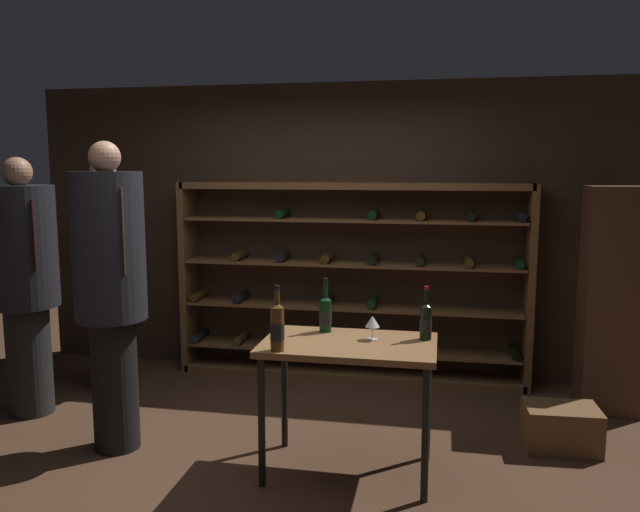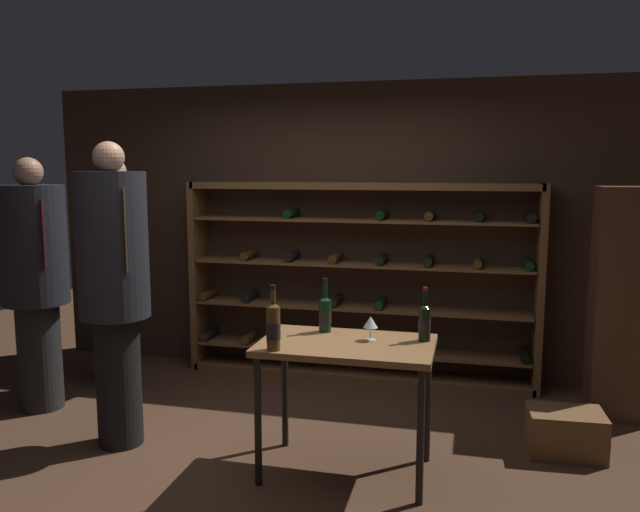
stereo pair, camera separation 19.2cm
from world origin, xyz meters
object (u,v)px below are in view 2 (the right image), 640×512
at_px(wine_bottle_black_capsule, 325,313).
at_px(wine_bottle_red_label, 273,326).
at_px(wine_rack, 359,283).
at_px(person_guest_khaki, 35,273).
at_px(person_host_in_suit, 117,263).
at_px(wine_bottle_amber_reserve, 425,322).
at_px(wine_glass_stemmed_right, 371,323).
at_px(display_cabinet, 623,304).
at_px(person_guest_blue_shirt, 114,280).
at_px(tasting_table, 346,358).
at_px(wine_crate, 565,432).

height_order(wine_bottle_black_capsule, wine_bottle_red_label, wine_bottle_red_label).
xyz_separation_m(wine_rack, person_guest_khaki, (-2.30, -1.30, 0.21)).
distance_m(person_host_in_suit, wine_bottle_black_capsule, 2.23).
distance_m(wine_bottle_amber_reserve, wine_glass_stemmed_right, 0.33).
distance_m(display_cabinet, wine_bottle_black_capsule, 2.34).
xyz_separation_m(display_cabinet, wine_bottle_black_capsule, (-2.02, -1.17, 0.08)).
bearing_deg(wine_bottle_red_label, wine_bottle_black_capsule, 67.71).
bearing_deg(display_cabinet, person_guest_khaki, -168.40).
xyz_separation_m(person_guest_khaki, display_cabinet, (4.39, 0.90, -0.20)).
xyz_separation_m(person_host_in_suit, wine_bottle_black_capsule, (2.04, -0.90, -0.12)).
relative_size(wine_bottle_black_capsule, wine_glass_stemmed_right, 2.34).
height_order(person_guest_blue_shirt, display_cabinet, person_guest_blue_shirt).
bearing_deg(person_guest_blue_shirt, wine_bottle_amber_reserve, 54.67).
bearing_deg(tasting_table, person_guest_blue_shirt, 178.45).
height_order(wine_crate, display_cabinet, display_cabinet).
height_order(person_host_in_suit, wine_bottle_black_capsule, person_host_in_suit).
bearing_deg(wine_rack, wine_bottle_black_capsule, -87.65).
bearing_deg(wine_bottle_black_capsule, person_guest_blue_shirt, -173.08).
distance_m(person_host_in_suit, person_guest_khaki, 0.71).
bearing_deg(person_host_in_suit, wine_bottle_red_label, 135.66).
bearing_deg(wine_bottle_red_label, person_guest_khaki, 161.05).
distance_m(wine_rack, person_guest_blue_shirt, 2.22).
bearing_deg(tasting_table, display_cabinet, 37.03).
bearing_deg(wine_bottle_black_capsule, wine_bottle_amber_reserve, -6.20).
relative_size(person_guest_khaki, wine_glass_stemmed_right, 13.15).
bearing_deg(wine_bottle_amber_reserve, wine_glass_stemmed_right, -168.34).
bearing_deg(wine_glass_stemmed_right, wine_bottle_black_capsule, 156.87).
distance_m(display_cabinet, wine_bottle_red_label, 2.76).
bearing_deg(display_cabinet, wine_rack, 169.07).
height_order(wine_rack, display_cabinet, wine_rack).
bearing_deg(person_host_in_suit, wine_rack, -168.71).
bearing_deg(wine_glass_stemmed_right, person_host_in_suit, 156.34).
distance_m(person_host_in_suit, wine_glass_stemmed_right, 2.57).
xyz_separation_m(person_guest_khaki, wine_bottle_amber_reserve, (3.01, -0.34, -0.13)).
distance_m(person_host_in_suit, display_cabinet, 4.07).
xyz_separation_m(person_guest_blue_shirt, display_cabinet, (3.42, 1.34, -0.27)).
bearing_deg(person_guest_blue_shirt, person_host_in_suit, 172.50).
bearing_deg(wine_bottle_amber_reserve, wine_bottle_black_capsule, 173.80).
bearing_deg(person_guest_khaki, display_cabinet, 67.27).
bearing_deg(wine_rack, person_host_in_suit, -161.04).
xyz_separation_m(wine_crate, wine_bottle_amber_reserve, (-0.91, -0.45, 0.81)).
bearing_deg(person_host_in_suit, person_guest_blue_shirt, 112.98).
bearing_deg(person_guest_blue_shirt, wine_bottle_red_label, 37.69).
height_order(person_guest_khaki, wine_bottle_black_capsule, person_guest_khaki).
relative_size(wine_rack, person_host_in_suit, 1.59).
xyz_separation_m(wine_bottle_red_label, wine_bottle_amber_reserve, (0.83, 0.41, -0.02)).
height_order(person_host_in_suit, person_guest_khaki, person_host_in_suit).
height_order(person_host_in_suit, wine_bottle_amber_reserve, person_host_in_suit).
relative_size(person_guest_blue_shirt, person_host_in_suit, 1.05).
bearing_deg(wine_glass_stemmed_right, wine_rack, 102.62).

